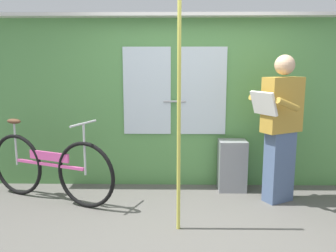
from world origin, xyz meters
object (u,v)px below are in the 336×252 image
Objects in this scene: passenger_reading_newspaper at (281,126)px; handrail_pole at (179,120)px; trash_bin_by_wall at (232,165)px; bicycle_near_door at (49,168)px.

handrail_pole is at bearing 3.60° from passenger_reading_newspaper.
trash_bin_by_wall is 0.30× the size of handrail_pole.
handrail_pole is (1.49, -0.70, 0.67)m from bicycle_near_door.
bicycle_near_door is 0.77× the size of handrail_pole.
passenger_reading_newspaper is (2.65, 0.03, 0.49)m from bicycle_near_door.
bicycle_near_door is at bearing -27.95° from passenger_reading_newspaper.
trash_bin_by_wall is at bearing -66.14° from passenger_reading_newspaper.
handrail_pole reaches higher than bicycle_near_door.
bicycle_near_door is at bearing 154.83° from handrail_pole.
passenger_reading_newspaper is at bearing 23.27° from bicycle_near_door.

